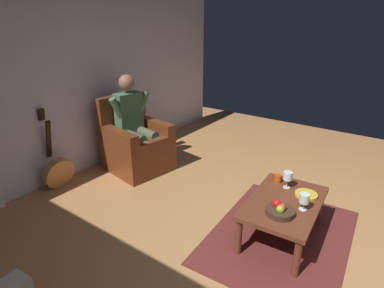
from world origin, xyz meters
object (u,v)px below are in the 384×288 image
armchair (136,145)px  candle_jar (278,179)px  decorative_dish (306,195)px  fruit_bowl (280,210)px  wine_glass_near (304,199)px  coffee_table (284,206)px  person_seated (135,121)px  wine_glass_far (288,177)px  guitar (58,170)px

armchair → candle_jar: armchair is taller
decorative_dish → fruit_bowl: bearing=-12.1°
wine_glass_near → coffee_table: bearing=-104.0°
person_seated → wine_glass_far: bearing=98.8°
fruit_bowl → coffee_table: bearing=-170.2°
person_seated → decorative_dish: bearing=97.8°
coffee_table → wine_glass_far: (-0.25, -0.07, 0.18)m
candle_jar → wine_glass_far: bearing=61.7°
coffee_table → wine_glass_near: bearing=76.0°
coffee_table → guitar: 2.69m
armchair → person_seated: 0.35m
guitar → wine_glass_near: (-0.63, 2.78, 0.28)m
wine_glass_near → wine_glass_far: 0.39m
coffee_table → guitar: guitar is taller
wine_glass_near → decorative_dish: wine_glass_near is taller
wine_glass_near → decorative_dish: bearing=-169.5°
coffee_table → wine_glass_near: (0.05, 0.18, 0.16)m
wine_glass_far → fruit_bowl: bearing=13.3°
person_seated → candle_jar: person_seated is taller
armchair → coffee_table: 2.21m
guitar → wine_glass_far: 2.70m
armchair → decorative_dish: (0.07, 2.33, 0.07)m
decorative_dish → candle_jar: 0.34m
fruit_bowl → wine_glass_near: bearing=143.0°
guitar → wine_glass_near: bearing=102.7°
fruit_bowl → decorative_dish: (-0.44, 0.09, -0.02)m
armchair → fruit_bowl: armchair is taller
wine_glass_near → candle_jar: (-0.36, -0.37, -0.07)m
person_seated → candle_jar: bearing=100.6°
candle_jar → coffee_table: bearing=31.4°
person_seated → fruit_bowl: (0.50, 2.22, -0.26)m
wine_glass_far → fruit_bowl: 0.50m
guitar → fruit_bowl: 2.68m
armchair → person_seated: size_ratio=0.78×
person_seated → coffee_table: (0.27, 2.18, -0.35)m
armchair → decorative_dish: armchair is taller
armchair → wine_glass_near: armchair is taller
fruit_bowl → decorative_dish: fruit_bowl is taller
coffee_table → decorative_dish: 0.25m
decorative_dish → candle_jar: candle_jar is taller
person_seated → decorative_dish: size_ratio=6.19×
coffee_table → armchair: bearing=-97.0°
armchair → candle_jar: 2.01m
wine_glass_near → fruit_bowl: 0.24m
person_seated → candle_jar: 2.01m
fruit_bowl → armchair: bearing=-102.7°
wine_glass_near → fruit_bowl: (0.19, -0.14, -0.07)m
wine_glass_near → wine_glass_far: (-0.29, -0.25, 0.02)m
armchair → fruit_bowl: size_ratio=4.12×
decorative_dish → candle_jar: size_ratio=2.68×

